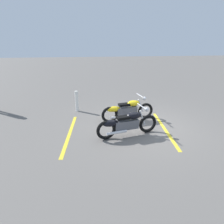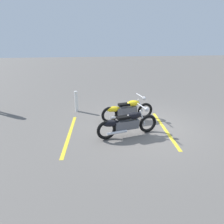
% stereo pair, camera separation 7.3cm
% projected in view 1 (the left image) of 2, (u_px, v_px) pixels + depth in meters
% --- Properties ---
extents(ground_plane, '(60.00, 60.00, 0.00)m').
position_uv_depth(ground_plane, '(144.00, 126.00, 7.60)').
color(ground_plane, '#66605B').
extents(motorcycle_bright_foreground, '(2.21, 0.72, 1.04)m').
position_uv_depth(motorcycle_bright_foreground, '(127.00, 110.00, 7.98)').
color(motorcycle_bright_foreground, black).
rests_on(motorcycle_bright_foreground, ground).
extents(motorcycle_dark_foreground, '(2.20, 0.78, 1.04)m').
position_uv_depth(motorcycle_dark_foreground, '(126.00, 124.00, 6.71)').
color(motorcycle_dark_foreground, black).
rests_on(motorcycle_dark_foreground, ground).
extents(bollard_post, '(0.14, 0.14, 0.95)m').
position_uv_depth(bollard_post, '(77.00, 101.00, 9.03)').
color(bollard_post, white).
rests_on(bollard_post, ground).
extents(parking_stripe_near, '(0.36, 3.20, 0.01)m').
position_uv_depth(parking_stripe_near, '(165.00, 129.00, 7.38)').
color(parking_stripe_near, yellow).
rests_on(parking_stripe_near, ground).
extents(parking_stripe_mid, '(0.36, 3.20, 0.01)m').
position_uv_depth(parking_stripe_mid, '(70.00, 134.00, 7.01)').
color(parking_stripe_mid, yellow).
rests_on(parking_stripe_mid, ground).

